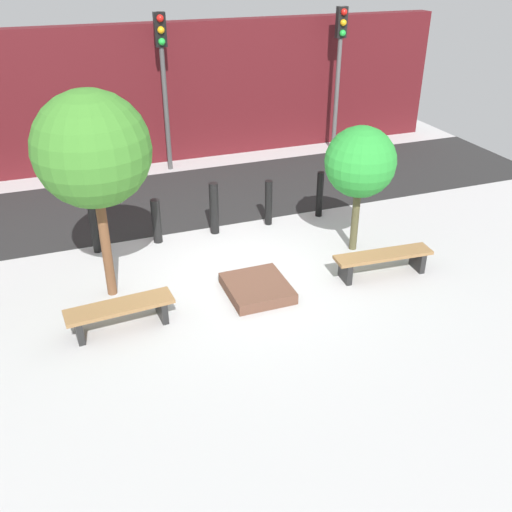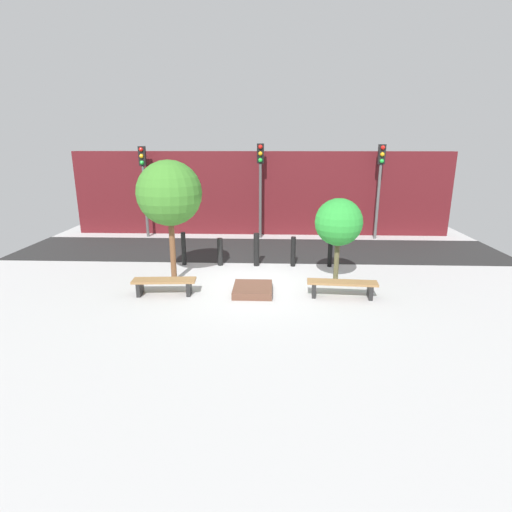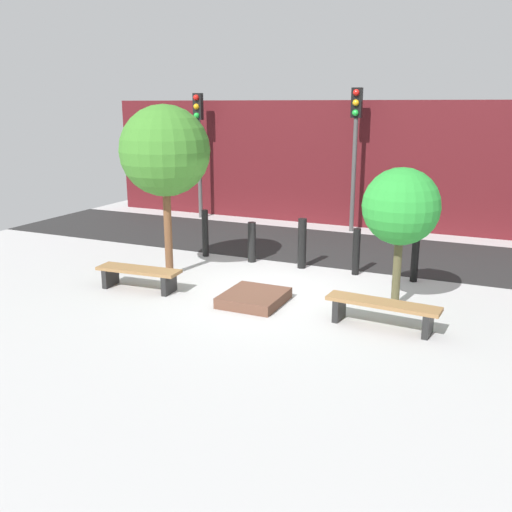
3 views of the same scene
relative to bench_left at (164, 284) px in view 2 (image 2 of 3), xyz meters
The scene contains 16 objects.
ground_plane 2.52m from the bench_left, 20.83° to the left, with size 18.00×18.00×0.00m, color #B0B0B0.
road_strip 5.27m from the bench_left, 63.66° to the left, with size 18.00×3.53×0.01m, color #252525.
building_facade 8.12m from the bench_left, 72.98° to the left, with size 16.20×0.50×3.56m, color #511419.
bench_left is the anchor object (origin of this frame).
bench_right 4.67m from the bench_left, ahead, with size 1.83×0.52×0.43m.
planter_bed 2.35m from the bench_left, ahead, with size 1.03×1.14×0.19m, color brown.
tree_behind_left_bench 2.49m from the bench_left, 90.00° to the left, with size 1.80×1.80×3.46m.
tree_behind_right_bench 5.01m from the bench_left, 12.87° to the left, with size 1.31×1.31×2.45m.
bollard_far_left 2.71m from the bench_left, 91.15° to the left, with size 0.15×0.15×1.10m, color black.
bollard_left 2.94m from the bench_left, 67.11° to the left, with size 0.18×0.18×0.91m, color black.
bollard_center 3.58m from the bench_left, 49.15° to the left, with size 0.18×0.18×1.09m, color black.
bollard_right 4.45m from the bench_left, 37.42° to the left, with size 0.16×0.16×0.98m, color black.
bollard_far_right 5.45m from the bench_left, 29.75° to the left, with size 0.15×0.15×1.02m, color black.
traffic_light_west 7.58m from the bench_left, 110.38° to the left, with size 0.28×0.27×3.77m.
traffic_light_mid_west 7.54m from the bench_left, 70.96° to the left, with size 0.28×0.27×3.88m.
traffic_light_mid_east 10.15m from the bench_left, 43.29° to the left, with size 0.28×0.27×3.85m.
Camera 2 is at (0.50, -10.73, 3.87)m, focal length 28.00 mm.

